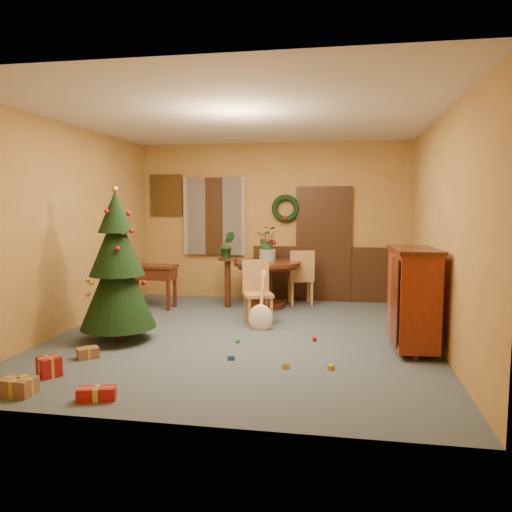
% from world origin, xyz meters
% --- Properties ---
extents(room_envelope, '(5.50, 5.50, 5.50)m').
position_xyz_m(room_envelope, '(0.21, 2.70, 1.12)').
color(room_envelope, '#35444D').
rests_on(room_envelope, ground).
extents(dining_table, '(1.16, 1.16, 0.80)m').
position_xyz_m(dining_table, '(0.02, 1.97, 0.56)').
color(dining_table, black).
rests_on(dining_table, floor).
extents(urn, '(0.29, 0.29, 0.21)m').
position_xyz_m(urn, '(0.02, 1.97, 0.90)').
color(urn, slate).
rests_on(urn, dining_table).
extents(centerpiece_plant, '(0.36, 0.31, 0.40)m').
position_xyz_m(centerpiece_plant, '(0.02, 1.97, 1.21)').
color(centerpiece_plant, '#1E4C23').
rests_on(centerpiece_plant, urn).
extents(chair_near, '(0.53, 0.53, 0.94)m').
position_xyz_m(chair_near, '(0.04, 0.82, 0.50)').
color(chair_near, '#96623C').
rests_on(chair_near, floor).
extents(chair_far, '(0.51, 0.51, 0.98)m').
position_xyz_m(chair_far, '(0.59, 2.22, 0.53)').
color(chair_far, '#96623C').
rests_on(chair_far, floor).
extents(guitar, '(0.49, 0.61, 0.80)m').
position_xyz_m(guitar, '(0.17, 0.40, 0.41)').
color(guitar, '#EBE4C4').
rests_on(guitar, floor).
extents(plant_stand, '(0.33, 0.33, 0.85)m').
position_xyz_m(plant_stand, '(-0.65, 1.83, 0.53)').
color(plant_stand, black).
rests_on(plant_stand, floor).
extents(stand_plant, '(0.31, 0.28, 0.47)m').
position_xyz_m(stand_plant, '(-0.65, 1.83, 1.08)').
color(stand_plant, '#19471E').
rests_on(stand_plant, plant_stand).
extents(christmas_tree, '(0.98, 0.98, 2.01)m').
position_xyz_m(christmas_tree, '(-1.58, -0.48, 0.96)').
color(christmas_tree, '#382111').
rests_on(christmas_tree, floor).
extents(writing_desk, '(0.86, 0.46, 0.74)m').
position_xyz_m(writing_desk, '(-1.92, 1.56, 0.56)').
color(writing_desk, black).
rests_on(writing_desk, floor).
extents(sideboard, '(0.59, 1.02, 1.26)m').
position_xyz_m(sideboard, '(2.15, -0.30, 0.67)').
color(sideboard, '#581B0A').
rests_on(sideboard, floor).
extents(gift_a, '(0.31, 0.24, 0.16)m').
position_xyz_m(gift_a, '(-1.68, -2.40, 0.08)').
color(gift_a, brown).
rests_on(gift_a, floor).
extents(gift_b, '(0.29, 0.29, 0.21)m').
position_xyz_m(gift_b, '(-1.68, -1.89, 0.10)').
color(gift_b, maroon).
rests_on(gift_b, floor).
extents(gift_c, '(0.28, 0.27, 0.13)m').
position_xyz_m(gift_c, '(-1.60, -1.26, 0.06)').
color(gift_c, brown).
rests_on(gift_c, floor).
extents(gift_d, '(0.37, 0.24, 0.12)m').
position_xyz_m(gift_d, '(-0.89, -2.40, 0.06)').
color(gift_d, maroon).
rests_on(gift_d, floor).
extents(toy_a, '(0.09, 0.07, 0.05)m').
position_xyz_m(toy_a, '(0.06, -1.03, 0.03)').
color(toy_a, '#2549A4').
rests_on(toy_a, floor).
extents(toy_b, '(0.06, 0.06, 0.06)m').
position_xyz_m(toy_b, '(-0.01, -0.33, 0.03)').
color(toy_b, green).
rests_on(toy_b, floor).
extents(toy_c, '(0.07, 0.09, 0.05)m').
position_xyz_m(toy_c, '(1.20, -1.17, 0.03)').
color(toy_c, '#B38821').
rests_on(toy_c, floor).
extents(toy_d, '(0.06, 0.06, 0.06)m').
position_xyz_m(toy_d, '(0.96, -0.08, 0.03)').
color(toy_d, '#B40C15').
rests_on(toy_d, floor).
extents(toy_e, '(0.09, 0.08, 0.05)m').
position_xyz_m(toy_e, '(0.71, -1.22, 0.03)').
color(toy_e, gold).
rests_on(toy_e, floor).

